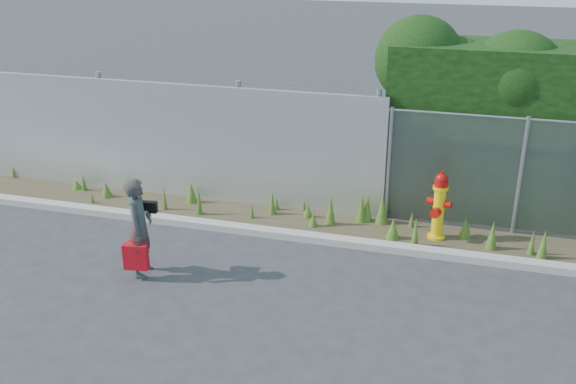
{
  "coord_description": "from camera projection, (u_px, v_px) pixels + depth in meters",
  "views": [
    {
      "loc": [
        2.2,
        -7.46,
        4.77
      ],
      "look_at": [
        -0.3,
        1.4,
        1.0
      ],
      "focal_mm": 40.0,
      "sensor_mm": 36.0,
      "label": 1
    }
  ],
  "objects": [
    {
      "name": "red_tote_bag",
      "position": [
        136.0,
        257.0,
        9.3
      ],
      "size": [
        0.36,
        0.13,
        0.47
      ],
      "rotation": [
        0.0,
        0.0,
        0.16
      ],
      "color": "#BC0A10"
    },
    {
      "name": "fire_hydrant",
      "position": [
        439.0,
        207.0,
        10.46
      ],
      "size": [
        0.4,
        0.36,
        1.19
      ],
      "rotation": [
        0.0,
        0.0,
        -0.28
      ],
      "color": "yellow",
      "rests_on": "ground"
    },
    {
      "name": "curb",
      "position": [
        312.0,
        238.0,
        10.58
      ],
      "size": [
        16.0,
        0.22,
        0.12
      ],
      "primitive_type": "cube",
      "color": "#AFA69E",
      "rests_on": "ground"
    },
    {
      "name": "corrugated_fence",
      "position": [
        161.0,
        140.0,
        12.07
      ],
      "size": [
        8.5,
        0.21,
        2.3
      ],
      "color": "silver",
      "rests_on": "ground"
    },
    {
      "name": "woman",
      "position": [
        140.0,
        227.0,
        9.33
      ],
      "size": [
        0.47,
        0.62,
        1.52
      ],
      "primitive_type": "imported",
      "rotation": [
        0.0,
        0.0,
        1.77
      ],
      "color": "#0F6258",
      "rests_on": "ground"
    },
    {
      "name": "black_shoulder_bag",
      "position": [
        149.0,
        207.0,
        9.41
      ],
      "size": [
        0.23,
        0.09,
        0.17
      ],
      "rotation": [
        0.0,
        0.0,
        0.17
      ],
      "color": "black"
    },
    {
      "name": "weed_strip",
      "position": [
        365.0,
        222.0,
        10.97
      ],
      "size": [
        16.0,
        1.27,
        0.55
      ],
      "color": "#463B28",
      "rests_on": "ground"
    },
    {
      "name": "ground",
      "position": [
        282.0,
        296.0,
        9.0
      ],
      "size": [
        80.0,
        80.0,
        0.0
      ],
      "primitive_type": "plane",
      "color": "#353538",
      "rests_on": "ground"
    }
  ]
}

